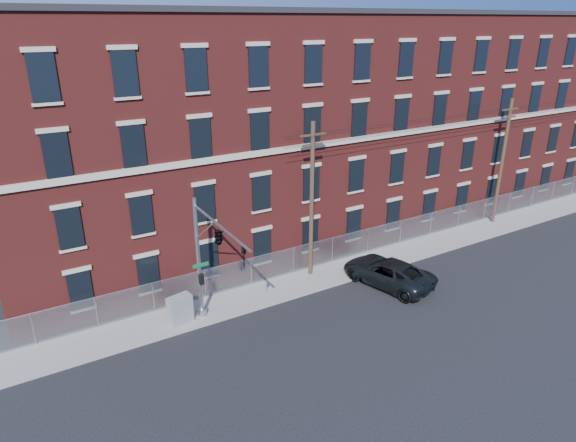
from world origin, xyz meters
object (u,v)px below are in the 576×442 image
(utility_pole_near, at_px, (312,198))
(pickup_truck, at_px, (388,272))
(traffic_signal_mast, at_px, (213,245))
(utility_cabinet, at_px, (180,310))

(utility_pole_near, bearing_deg, pickup_truck, -44.63)
(pickup_truck, bearing_deg, traffic_signal_mast, -14.86)
(utility_pole_near, relative_size, utility_cabinet, 6.12)
(utility_pole_near, xyz_separation_m, utility_cabinet, (-9.30, -1.22, -4.40))
(traffic_signal_mast, relative_size, pickup_truck, 1.18)
(traffic_signal_mast, xyz_separation_m, utility_cabinet, (-1.30, 2.20, -4.45))
(traffic_signal_mast, distance_m, utility_cabinet, 5.13)
(utility_pole_near, bearing_deg, traffic_signal_mast, -156.86)
(pickup_truck, relative_size, utility_cabinet, 3.63)
(traffic_signal_mast, bearing_deg, utility_pole_near, 23.14)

